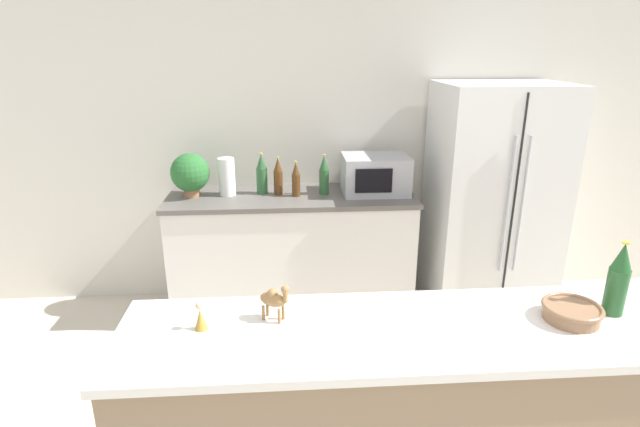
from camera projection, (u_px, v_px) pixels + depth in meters
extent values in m
cube|color=silver|center=(333.00, 141.00, 3.91)|extent=(8.00, 0.06, 2.55)
cube|color=white|center=(293.00, 255.00, 3.84)|extent=(1.79, 0.60, 0.90)
cube|color=#66605B|center=(292.00, 197.00, 3.69)|extent=(1.82, 0.63, 0.03)
cube|color=white|center=(492.00, 202.00, 3.74)|extent=(0.89, 0.69, 1.74)
cube|color=black|center=(512.00, 217.00, 3.41)|extent=(0.01, 0.01, 1.67)
cylinder|color=#B2B5BA|center=(508.00, 206.00, 3.36)|extent=(0.02, 0.02, 0.96)
cylinder|color=#B2B5BA|center=(522.00, 206.00, 3.37)|extent=(0.02, 0.02, 0.96)
cube|color=silver|center=(404.00, 332.00, 1.92)|extent=(2.21, 0.59, 0.03)
cylinder|color=#9E6B47|center=(192.00, 192.00, 3.63)|extent=(0.11, 0.11, 0.08)
sphere|color=#2D7033|center=(190.00, 173.00, 3.58)|extent=(0.28, 0.28, 0.28)
cylinder|color=white|center=(227.00, 177.00, 3.64)|extent=(0.12, 0.12, 0.28)
cube|color=#B2B5BA|center=(375.00, 174.00, 3.70)|extent=(0.48, 0.36, 0.28)
cube|color=black|center=(374.00, 181.00, 3.52)|extent=(0.26, 0.01, 0.17)
cylinder|color=brown|center=(278.00, 182.00, 3.68)|extent=(0.07, 0.07, 0.17)
cone|color=brown|center=(278.00, 164.00, 3.63)|extent=(0.06, 0.06, 0.10)
cylinder|color=gold|center=(278.00, 157.00, 3.62)|extent=(0.02, 0.02, 0.01)
cylinder|color=#2D6033|center=(262.00, 181.00, 3.69)|extent=(0.08, 0.08, 0.19)
cone|color=#2D6033|center=(261.00, 161.00, 3.64)|extent=(0.08, 0.08, 0.11)
cylinder|color=gold|center=(261.00, 154.00, 3.62)|extent=(0.03, 0.03, 0.01)
cylinder|color=#2D6033|center=(324.00, 182.00, 3.67)|extent=(0.07, 0.07, 0.19)
cone|color=#2D6033|center=(324.00, 163.00, 3.63)|extent=(0.07, 0.07, 0.10)
cylinder|color=gold|center=(324.00, 155.00, 3.61)|extent=(0.03, 0.03, 0.01)
cylinder|color=brown|center=(296.00, 185.00, 3.63)|extent=(0.06, 0.06, 0.16)
cone|color=brown|center=(296.00, 168.00, 3.59)|extent=(0.06, 0.06, 0.09)
cylinder|color=gold|center=(296.00, 162.00, 3.57)|extent=(0.02, 0.02, 0.01)
cylinder|color=#235628|center=(616.00, 291.00, 1.99)|extent=(0.08, 0.08, 0.19)
cone|color=#235628|center=(623.00, 257.00, 1.94)|extent=(0.08, 0.08, 0.11)
cylinder|color=gold|center=(626.00, 243.00, 1.92)|extent=(0.03, 0.03, 0.01)
cylinder|color=#8C6647|center=(571.00, 314.00, 1.96)|extent=(0.21, 0.21, 0.06)
torus|color=#8C6647|center=(573.00, 307.00, 1.95)|extent=(0.23, 0.23, 0.02)
ellipsoid|color=olive|center=(273.00, 299.00, 1.94)|extent=(0.12, 0.10, 0.06)
sphere|color=olive|center=(273.00, 294.00, 1.93)|extent=(0.04, 0.04, 0.04)
cylinder|color=olive|center=(285.00, 296.00, 1.91)|extent=(0.02, 0.02, 0.06)
sphere|color=olive|center=(285.00, 289.00, 1.90)|extent=(0.03, 0.03, 0.03)
cylinder|color=olive|center=(283.00, 312.00, 1.96)|extent=(0.01, 0.01, 0.06)
cylinder|color=olive|center=(279.00, 316.00, 1.93)|extent=(0.01, 0.01, 0.06)
cylinder|color=olive|center=(268.00, 309.00, 1.99)|extent=(0.01, 0.01, 0.06)
cylinder|color=olive|center=(263.00, 313.00, 1.96)|extent=(0.01, 0.01, 0.06)
cone|color=#B28933|center=(201.00, 319.00, 1.89)|extent=(0.05, 0.05, 0.09)
sphere|color=beige|center=(199.00, 306.00, 1.87)|extent=(0.03, 0.03, 0.03)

